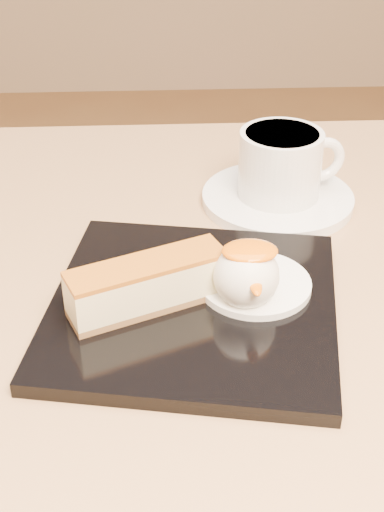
{
  "coord_description": "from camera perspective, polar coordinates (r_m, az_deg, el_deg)",
  "views": [
    {
      "loc": [
        -0.02,
        -0.43,
        1.06
      ],
      "look_at": [
        0.0,
        0.04,
        0.76
      ],
      "focal_mm": 50.0,
      "sensor_mm": 36.0,
      "label": 1
    }
  ],
  "objects": [
    {
      "name": "saucer",
      "position": [
        0.72,
        6.86,
        4.59
      ],
      "size": [
        0.15,
        0.15,
        0.01
      ],
      "primitive_type": "cylinder",
      "color": "white",
      "rests_on": "table"
    },
    {
      "name": "coffee_cup",
      "position": [
        0.7,
        7.22,
        7.41
      ],
      "size": [
        0.11,
        0.08,
        0.07
      ],
      "rotation": [
        0.0,
        0.0,
        0.2
      ],
      "color": "white",
      "rests_on": "saucer"
    },
    {
      "name": "cheesecake",
      "position": [
        0.54,
        -3.58,
        -2.27
      ],
      "size": [
        0.13,
        0.08,
        0.04
      ],
      "rotation": [
        0.0,
        0.0,
        0.41
      ],
      "color": "brown",
      "rests_on": "dessert_plate"
    },
    {
      "name": "mango_sauce",
      "position": [
        0.53,
        4.65,
        0.4
      ],
      "size": [
        0.04,
        0.03,
        0.01
      ],
      "primitive_type": "ellipsoid",
      "color": "orange",
      "rests_on": "ice_cream_scoop"
    },
    {
      "name": "table",
      "position": [
        0.66,
        -0.19,
        -16.39
      ],
      "size": [
        0.8,
        0.8,
        0.72
      ],
      "color": "black",
      "rests_on": "ground"
    },
    {
      "name": "ice_cream_scoop",
      "position": [
        0.54,
        4.37,
        -1.58
      ],
      "size": [
        0.05,
        0.05,
        0.05
      ],
      "primitive_type": "sphere",
      "color": "white",
      "rests_on": "cream_smear"
    },
    {
      "name": "mint_sprig",
      "position": [
        0.59,
        1.92,
        -0.6
      ],
      "size": [
        0.03,
        0.02,
        0.0
      ],
      "color": "#2C882E",
      "rests_on": "cream_smear"
    },
    {
      "name": "cream_smear",
      "position": [
        0.57,
        5.05,
        -2.24
      ],
      "size": [
        0.09,
        0.09,
        0.01
      ],
      "primitive_type": "cylinder",
      "color": "white",
      "rests_on": "dessert_plate"
    },
    {
      "name": "dessert_plate",
      "position": [
        0.56,
        0.1,
        -4.03
      ],
      "size": [
        0.26,
        0.26,
        0.01
      ],
      "primitive_type": "cube",
      "rotation": [
        0.0,
        0.0,
        -0.18
      ],
      "color": "black",
      "rests_on": "table"
    }
  ]
}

